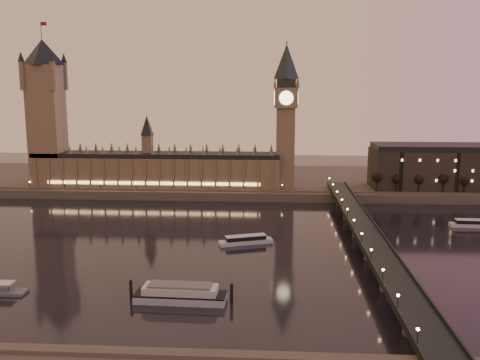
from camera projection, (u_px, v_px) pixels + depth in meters
The scene contains 15 objects.
ground at pixel (183, 244), 273.43m from camera, with size 700.00×700.00×0.00m, color black.
far_embankment at pixel (254, 181), 433.10m from camera, with size 560.00×130.00×6.00m, color #423D35.
palace_of_westminster at pixel (156, 165), 390.87m from camera, with size 180.00×26.62×52.00m.
victoria_tower at pixel (46, 105), 387.95m from camera, with size 31.68×31.68×118.00m.
big_ben at pixel (286, 108), 377.56m from camera, with size 17.68×17.68×104.00m.
westminster_bridge at pixel (365, 236), 266.81m from camera, with size 13.20×260.00×15.30m.
city_block at pixel (480, 166), 386.07m from camera, with size 155.00×45.00×34.00m.
bare_tree_0 at pixel (373, 179), 370.66m from camera, with size 6.16×6.16×12.53m.
bare_tree_1 at pixel (396, 179), 369.70m from camera, with size 6.16×6.16×12.53m.
bare_tree_2 at pixel (419, 180), 368.74m from camera, with size 6.16×6.16×12.53m.
bare_tree_3 at pixel (443, 180), 367.77m from camera, with size 6.16×6.16×12.53m.
bare_tree_4 at pixel (466, 180), 366.81m from camera, with size 6.16×6.16×12.53m.
cruise_boat_a at pixel (246, 240), 273.14m from camera, with size 28.06×14.81×4.42m.
cruise_boat_b at pixel (471, 224), 305.35m from camera, with size 23.94×6.64×4.39m.
moored_barge at pixel (180, 294), 200.48m from camera, with size 39.73×10.85×7.29m.
Camera 1 is at (45.41, -260.93, 80.79)m, focal length 40.00 mm.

